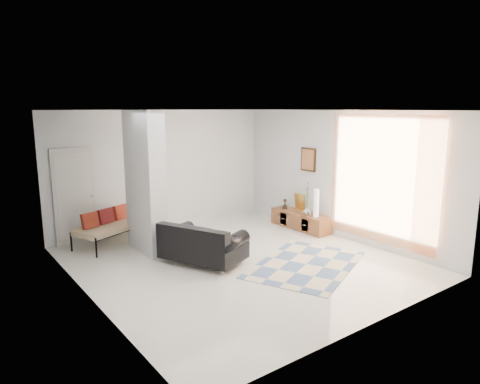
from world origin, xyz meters
TOP-DOWN VIEW (x-y plane):
  - floor at (0.00, 0.00)m, footprint 6.00×6.00m
  - ceiling at (0.00, 0.00)m, footprint 6.00×6.00m
  - wall_back at (0.00, 3.00)m, footprint 6.00×0.00m
  - wall_front at (0.00, -3.00)m, footprint 6.00×0.00m
  - wall_left at (-2.75, 0.00)m, footprint 0.00×6.00m
  - wall_right at (2.75, 0.00)m, footprint 0.00×6.00m
  - partition_column at (-1.10, 1.60)m, footprint 0.35×1.20m
  - hallway_door at (-2.10, 2.96)m, footprint 0.85×0.06m
  - curtain at (2.67, -1.15)m, footprint 0.00×2.55m
  - wall_art at (2.72, 0.90)m, footprint 0.04×0.45m
  - media_console at (2.52, 0.90)m, footprint 0.45×1.63m
  - loveseat at (-0.61, 0.31)m, footprint 1.42×1.74m
  - daybed at (-1.43, 2.46)m, footprint 1.96×1.39m
  - area_rug at (0.90, -0.90)m, footprint 2.85×2.45m
  - cylinder_lamp at (2.50, 0.39)m, footprint 0.12×0.12m
  - bronze_figurine at (2.47, 1.41)m, footprint 0.12×0.12m
  - vase at (2.47, 0.65)m, footprint 0.18×0.18m

SIDE VIEW (x-z plane):
  - floor at x=0.00m, z-range 0.00..0.00m
  - area_rug at x=0.90m, z-range 0.00..0.01m
  - media_console at x=2.52m, z-range -0.19..0.61m
  - loveseat at x=-0.61m, z-range -0.02..0.74m
  - daybed at x=-1.43m, z-range 0.03..0.80m
  - vase at x=2.47m, z-range 0.40..0.58m
  - bronze_figurine at x=2.47m, z-range 0.40..0.65m
  - cylinder_lamp at x=2.50m, z-range 0.40..1.04m
  - hallway_door at x=-2.10m, z-range 0.00..2.04m
  - partition_column at x=-1.10m, z-range 0.00..2.80m
  - wall_back at x=0.00m, z-range -1.60..4.40m
  - wall_front at x=0.00m, z-range -1.60..4.40m
  - wall_left at x=-2.75m, z-range -1.60..4.40m
  - wall_right at x=2.75m, z-range -1.60..4.40m
  - curtain at x=2.67m, z-range 0.17..2.72m
  - wall_art at x=2.72m, z-range 1.38..1.92m
  - ceiling at x=0.00m, z-range 2.80..2.80m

